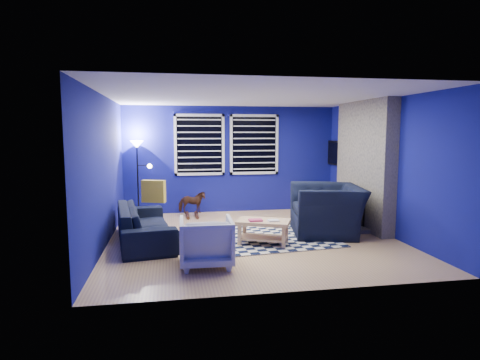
# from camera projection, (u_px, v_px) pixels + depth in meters

# --- Properties ---
(floor) EXTENTS (5.00, 5.00, 0.00)m
(floor) POSITION_uv_depth(u_px,v_px,m) (252.00, 238.00, 7.21)
(floor) COLOR tan
(floor) RESTS_ON ground
(ceiling) EXTENTS (5.00, 5.00, 0.00)m
(ceiling) POSITION_uv_depth(u_px,v_px,m) (253.00, 96.00, 6.91)
(ceiling) COLOR white
(ceiling) RESTS_ON wall_back
(wall_back) EXTENTS (5.00, 0.00, 5.00)m
(wall_back) POSITION_uv_depth(u_px,v_px,m) (231.00, 159.00, 9.51)
(wall_back) COLOR navy
(wall_back) RESTS_ON floor
(wall_left) EXTENTS (0.00, 5.00, 5.00)m
(wall_left) POSITION_uv_depth(u_px,v_px,m) (105.00, 171.00, 6.64)
(wall_left) COLOR navy
(wall_left) RESTS_ON floor
(wall_right) EXTENTS (0.00, 5.00, 5.00)m
(wall_right) POSITION_uv_depth(u_px,v_px,m) (383.00, 167.00, 7.48)
(wall_right) COLOR navy
(wall_right) RESTS_ON floor
(fireplace) EXTENTS (0.65, 2.00, 2.50)m
(fireplace) POSITION_uv_depth(u_px,v_px,m) (364.00, 167.00, 7.95)
(fireplace) COLOR gray
(fireplace) RESTS_ON floor
(window_left) EXTENTS (1.17, 0.06, 1.42)m
(window_left) POSITION_uv_depth(u_px,v_px,m) (200.00, 145.00, 9.30)
(window_left) COLOR black
(window_left) RESTS_ON wall_back
(window_right) EXTENTS (1.17, 0.06, 1.42)m
(window_right) POSITION_uv_depth(u_px,v_px,m) (254.00, 145.00, 9.52)
(window_right) COLOR black
(window_right) RESTS_ON wall_back
(tv) EXTENTS (0.07, 1.00, 0.58)m
(tv) POSITION_uv_depth(u_px,v_px,m) (337.00, 153.00, 9.41)
(tv) COLOR black
(tv) RESTS_ON wall_right
(rug) EXTENTS (2.68, 2.24, 0.02)m
(rug) POSITION_uv_depth(u_px,v_px,m) (260.00, 237.00, 7.22)
(rug) COLOR black
(rug) RESTS_ON floor
(sofa) EXTENTS (2.26, 1.15, 0.63)m
(sofa) POSITION_uv_depth(u_px,v_px,m) (145.00, 224.00, 6.90)
(sofa) COLOR black
(sofa) RESTS_ON floor
(armchair_big) EXTENTS (1.60, 1.46, 0.91)m
(armchair_big) POSITION_uv_depth(u_px,v_px,m) (327.00, 210.00, 7.46)
(armchair_big) COLOR black
(armchair_big) RESTS_ON floor
(armchair_bent) EXTENTS (0.76, 0.78, 0.69)m
(armchair_bent) POSITION_uv_depth(u_px,v_px,m) (206.00, 242.00, 5.67)
(armchair_bent) COLOR gray
(armchair_bent) RESTS_ON floor
(rocking_horse) EXTENTS (0.31, 0.62, 0.51)m
(rocking_horse) POSITION_uv_depth(u_px,v_px,m) (192.00, 203.00, 8.97)
(rocking_horse) COLOR #412315
(rocking_horse) RESTS_ON floor
(coffee_table) EXTENTS (1.00, 0.80, 0.44)m
(coffee_table) POSITION_uv_depth(u_px,v_px,m) (263.00, 227.00, 6.75)
(coffee_table) COLOR #DEAF7D
(coffee_table) RESTS_ON rug
(cabinet) EXTENTS (0.75, 0.59, 0.65)m
(cabinet) POSITION_uv_depth(u_px,v_px,m) (307.00, 199.00, 9.68)
(cabinet) COLOR #DEAF7D
(cabinet) RESTS_ON floor
(floor_lamp) EXTENTS (0.46, 0.29, 1.70)m
(floor_lamp) POSITION_uv_depth(u_px,v_px,m) (138.00, 155.00, 8.88)
(floor_lamp) COLOR black
(floor_lamp) RESTS_ON floor
(throw_pillow) EXTENTS (0.44, 0.26, 0.40)m
(throw_pillow) POSITION_uv_depth(u_px,v_px,m) (154.00, 191.00, 7.20)
(throw_pillow) COLOR gold
(throw_pillow) RESTS_ON sofa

